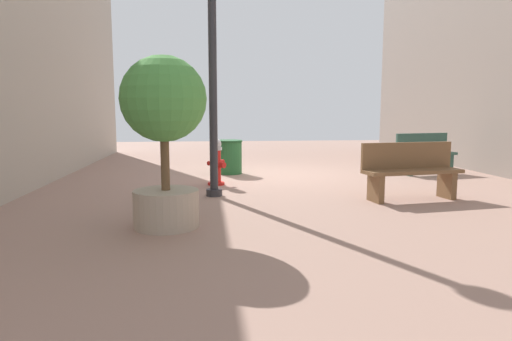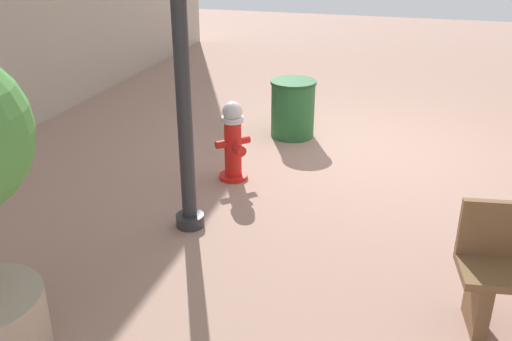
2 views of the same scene
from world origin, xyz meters
name	(u,v)px [view 2 (image 2 of 2)]	position (x,y,z in m)	size (l,w,h in m)	color
ground_plane	(373,152)	(0.00, 0.00, 0.00)	(23.40, 23.40, 0.00)	#9E7A6B
fire_hydrant	(233,141)	(1.49, 1.30, 0.47)	(0.38, 0.38, 0.93)	red
trash_bin	(293,109)	(1.15, -0.29, 0.40)	(0.63, 0.63, 0.79)	#266633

